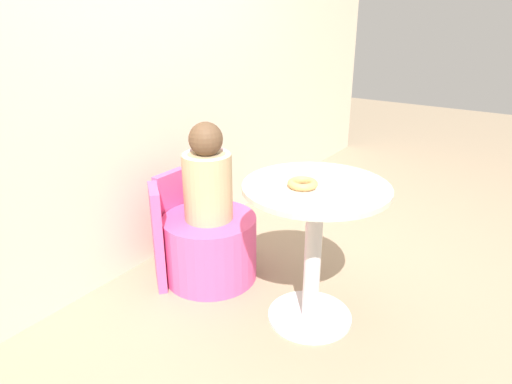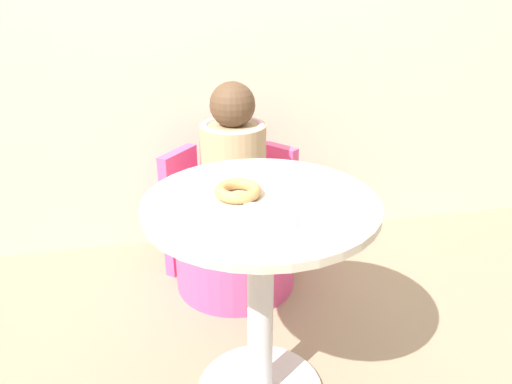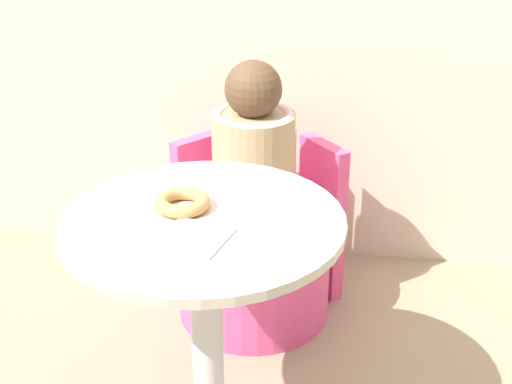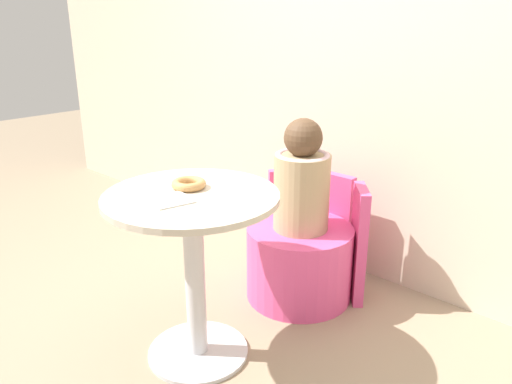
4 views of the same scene
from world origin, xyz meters
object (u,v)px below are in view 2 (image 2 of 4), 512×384
object	(u,v)px
round_table	(261,265)
donut	(238,191)
child_figure	(233,155)
tub_chair	(235,246)

from	to	relation	value
round_table	donut	size ratio (longest dim) A/B	5.34
child_figure	donut	distance (m)	0.65
round_table	donut	distance (m)	0.25
tub_chair	child_figure	xyz separation A→B (m)	(0.00, -0.00, 0.44)
tub_chair	donut	xyz separation A→B (m)	(-0.08, -0.64, 0.56)
tub_chair	round_table	bearing A→B (deg)	-91.94
tub_chair	child_figure	bearing A→B (deg)	-86.42
round_table	tub_chair	size ratio (longest dim) A/B	1.36
child_figure	donut	xyz separation A→B (m)	(-0.08, -0.64, 0.12)
round_table	donut	bearing A→B (deg)	146.23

